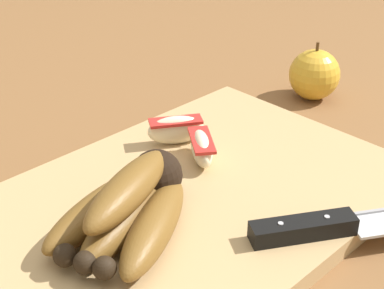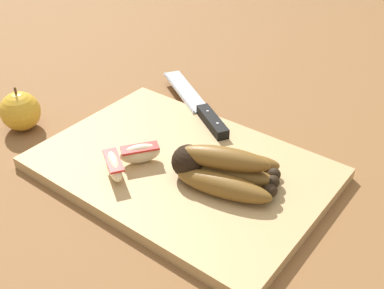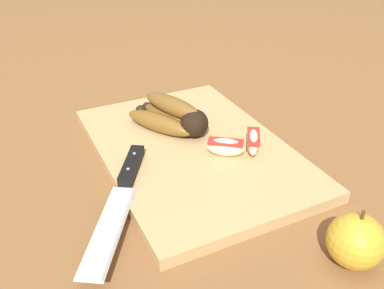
# 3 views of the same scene
# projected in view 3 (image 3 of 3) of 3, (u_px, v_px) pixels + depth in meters

# --- Properties ---
(ground_plane) EXTENTS (6.00, 6.00, 0.00)m
(ground_plane) POSITION_uv_depth(u_px,v_px,m) (183.00, 155.00, 0.76)
(ground_plane) COLOR brown
(cutting_board) EXTENTS (0.45, 0.31, 0.02)m
(cutting_board) POSITION_uv_depth(u_px,v_px,m) (192.00, 150.00, 0.75)
(cutting_board) COLOR tan
(cutting_board) RESTS_ON ground_plane
(banana_bunch) EXTENTS (0.17, 0.14, 0.06)m
(banana_bunch) POSITION_uv_depth(u_px,v_px,m) (174.00, 116.00, 0.80)
(banana_bunch) COLOR black
(banana_bunch) RESTS_ON cutting_board
(chefs_knife) EXTENTS (0.25, 0.17, 0.02)m
(chefs_knife) POSITION_uv_depth(u_px,v_px,m) (125.00, 185.00, 0.64)
(chefs_knife) COLOR silver
(chefs_knife) RESTS_ON cutting_board
(apple_wedge_near) EXTENTS (0.07, 0.05, 0.04)m
(apple_wedge_near) POSITION_uv_depth(u_px,v_px,m) (253.00, 142.00, 0.72)
(apple_wedge_near) COLOR beige
(apple_wedge_near) RESTS_ON cutting_board
(apple_wedge_middle) EXTENTS (0.06, 0.07, 0.03)m
(apple_wedge_middle) POSITION_uv_depth(u_px,v_px,m) (226.00, 147.00, 0.71)
(apple_wedge_middle) COLOR beige
(apple_wedge_middle) RESTS_ON cutting_board
(whole_apple) EXTENTS (0.07, 0.07, 0.08)m
(whole_apple) POSITION_uv_depth(u_px,v_px,m) (356.00, 241.00, 0.52)
(whole_apple) COLOR gold
(whole_apple) RESTS_ON ground_plane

